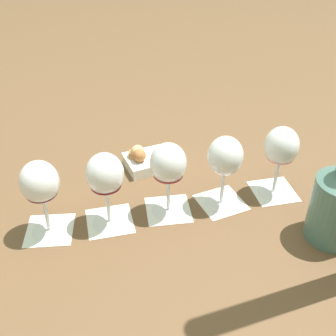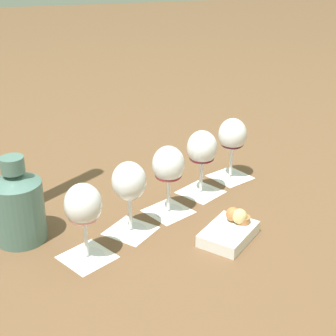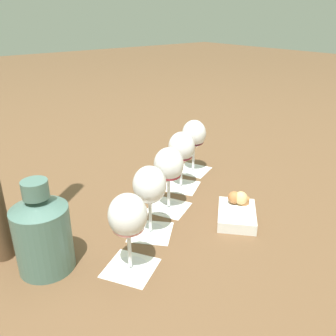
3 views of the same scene
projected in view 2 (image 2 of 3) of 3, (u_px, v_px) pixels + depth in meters
ground_plane at (168, 212)px, 1.29m from camera, size 8.00×8.00×0.00m
tasting_card_0 at (87, 257)px, 1.11m from camera, size 0.14×0.14×0.00m
tasting_card_1 at (131, 230)px, 1.21m from camera, size 0.14×0.14×0.00m
tasting_card_2 at (166, 211)px, 1.29m from camera, size 0.13×0.13×0.00m
tasting_card_3 at (201, 192)px, 1.38m from camera, size 0.14×0.14×0.00m
tasting_card_4 at (230, 177)px, 1.47m from camera, size 0.13×0.13×0.00m
wine_glass_0 at (83, 208)px, 1.06m from camera, size 0.08×0.08×0.17m
wine_glass_1 at (129, 185)px, 1.15m from camera, size 0.08×0.08×0.17m
wine_glass_2 at (166, 168)px, 1.24m from camera, size 0.08×0.08×0.17m
wine_glass_3 at (202, 151)px, 1.33m from camera, size 0.08×0.08×0.17m
wine_glass_4 at (232, 138)px, 1.42m from camera, size 0.08×0.08×0.17m
ceramic_vase at (18, 205)px, 1.14m from camera, size 0.11×0.11×0.20m
snack_dish at (230, 230)px, 1.17m from camera, size 0.16×0.16×0.06m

